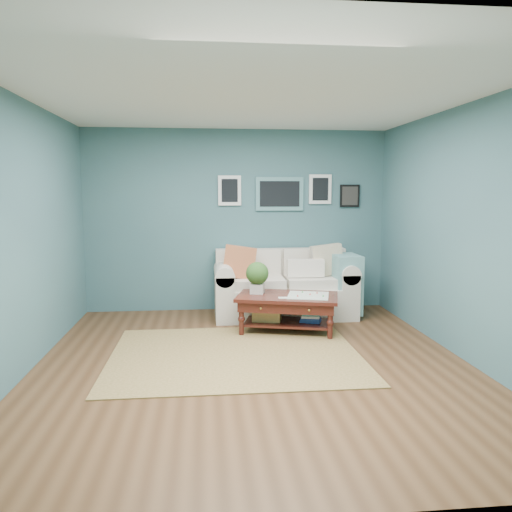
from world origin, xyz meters
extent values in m
plane|color=brown|center=(0.00, 0.00, 0.00)|extent=(5.00, 5.00, 0.00)
plane|color=white|center=(0.00, 0.00, 2.70)|extent=(5.00, 5.00, 0.00)
cube|color=#395B63|center=(0.00, 2.50, 1.35)|extent=(4.50, 0.02, 2.70)
cube|color=#395B63|center=(0.00, -2.50, 1.35)|extent=(4.50, 0.02, 2.70)
cube|color=#395B63|center=(-2.25, 0.00, 1.35)|extent=(0.02, 5.00, 2.70)
cube|color=#395B63|center=(2.25, 0.00, 1.35)|extent=(0.02, 5.00, 2.70)
cube|color=slate|center=(0.64, 2.48, 1.75)|extent=(0.72, 0.03, 0.50)
cube|color=black|center=(0.64, 2.46, 1.75)|extent=(0.60, 0.01, 0.38)
cube|color=white|center=(-0.11, 2.48, 1.80)|extent=(0.34, 0.03, 0.44)
cube|color=white|center=(1.26, 2.48, 1.82)|extent=(0.34, 0.03, 0.44)
cube|color=black|center=(1.72, 2.48, 1.72)|extent=(0.30, 0.03, 0.34)
cube|color=brown|center=(-0.17, 0.30, 0.01)|extent=(2.71, 2.17, 0.01)
cube|color=beige|center=(0.64, 1.99, 0.22)|extent=(1.48, 0.92, 0.44)
cube|color=beige|center=(0.64, 2.34, 0.69)|extent=(1.94, 0.23, 0.50)
cube|color=beige|center=(-0.23, 1.99, 0.32)|extent=(0.25, 0.92, 0.65)
cube|color=beige|center=(1.50, 1.99, 0.32)|extent=(0.25, 0.92, 0.65)
cylinder|color=beige|center=(-0.23, 1.99, 0.65)|extent=(0.27, 0.92, 0.27)
cylinder|color=beige|center=(1.50, 1.99, 0.65)|extent=(0.27, 0.92, 0.27)
cube|color=beige|center=(0.24, 1.93, 0.50)|extent=(0.75, 0.58, 0.14)
cube|color=beige|center=(1.03, 1.93, 0.50)|extent=(0.75, 0.58, 0.14)
cube|color=beige|center=(0.24, 2.22, 0.76)|extent=(0.75, 0.12, 0.37)
cube|color=beige|center=(1.03, 2.22, 0.76)|extent=(0.75, 0.12, 0.37)
cube|color=#D2593B|center=(-0.01, 1.94, 0.80)|extent=(0.50, 0.18, 0.49)
cube|color=beige|center=(1.26, 2.01, 0.80)|extent=(0.49, 0.19, 0.48)
cube|color=silver|center=(0.93, 1.89, 0.71)|extent=(0.52, 0.12, 0.25)
cube|color=#699FA0|center=(1.50, 1.87, 0.48)|extent=(0.35, 0.57, 0.83)
cube|color=#371910|center=(0.55, 1.18, 0.45)|extent=(1.41, 1.04, 0.04)
cube|color=#371910|center=(0.55, 1.18, 0.37)|extent=(1.31, 0.94, 0.13)
cube|color=#371910|center=(0.55, 1.18, 0.12)|extent=(1.18, 0.81, 0.03)
sphere|color=gold|center=(0.18, 0.93, 0.37)|extent=(0.03, 0.03, 0.03)
sphere|color=gold|center=(0.75, 0.78, 0.37)|extent=(0.03, 0.03, 0.03)
cylinder|color=#371910|center=(-0.05, 1.05, 0.22)|extent=(0.06, 0.06, 0.43)
cylinder|color=#371910|center=(1.01, 0.76, 0.22)|extent=(0.06, 0.06, 0.43)
cylinder|color=#371910|center=(0.10, 1.60, 0.22)|extent=(0.06, 0.06, 0.43)
cylinder|color=#371910|center=(1.16, 1.31, 0.22)|extent=(0.06, 0.06, 0.43)
cube|color=beige|center=(0.18, 1.33, 0.54)|extent=(0.21, 0.21, 0.13)
sphere|color=#264419|center=(0.18, 1.33, 0.74)|extent=(0.29, 0.29, 0.29)
cube|color=white|center=(0.81, 1.11, 0.48)|extent=(0.62, 0.62, 0.01)
cube|color=tan|center=(0.30, 1.25, 0.24)|extent=(0.41, 0.34, 0.21)
cube|color=navy|center=(0.84, 1.12, 0.19)|extent=(0.29, 0.25, 0.12)
camera|label=1|loc=(-0.49, -4.98, 1.78)|focal=35.00mm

